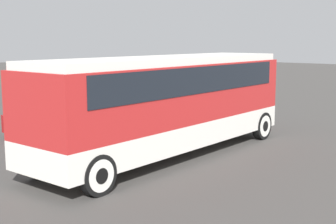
{
  "coord_description": "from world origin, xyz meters",
  "views": [
    {
      "loc": [
        -11.37,
        -9.19,
        3.7
      ],
      "look_at": [
        0.0,
        0.0,
        1.43
      ],
      "focal_mm": 50.0,
      "sensor_mm": 36.0,
      "label": 1
    }
  ],
  "objects": [
    {
      "name": "parked_car_far",
      "position": [
        4.5,
        6.65,
        0.67
      ],
      "size": [
        4.3,
        1.88,
        1.32
      ],
      "color": "#BCBCC1",
      "rests_on": "ground_plane"
    },
    {
      "name": "parked_car_near",
      "position": [
        0.07,
        5.6,
        0.71
      ],
      "size": [
        4.01,
        1.91,
        1.44
      ],
      "color": "maroon",
      "rests_on": "ground_plane"
    },
    {
      "name": "tour_bus",
      "position": [
        0.1,
        0.0,
        1.9
      ],
      "size": [
        10.08,
        2.56,
        3.17
      ],
      "color": "silver",
      "rests_on": "ground_plane"
    },
    {
      "name": "ground_plane",
      "position": [
        0.0,
        0.0,
        0.0
      ],
      "size": [
        120.0,
        120.0,
        0.0
      ],
      "primitive_type": "plane",
      "color": "#423F3D"
    }
  ]
}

